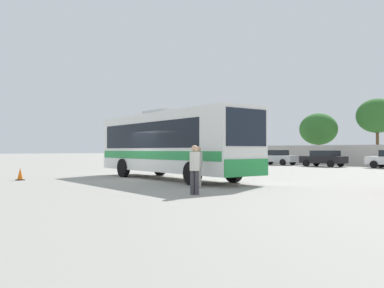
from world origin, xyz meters
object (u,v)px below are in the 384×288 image
Objects in this scene: coach_bus_white_green at (170,142)px; traffic_cone_on_apron at (20,174)px; parked_car_leftmost_grey at (231,157)px; roadside_tree_midright at (377,116)px; parked_car_third_black at (324,158)px; parked_car_second_silver at (276,157)px; roadside_tree_left at (245,124)px; roadside_tree_midleft at (318,129)px; passenger_waiting_on_apron at (195,167)px; attendant_by_bus_door at (198,164)px.

coach_bus_white_green is 7.82m from traffic_cone_on_apron.
roadside_tree_midright is (12.68, 9.60, 4.50)m from parked_car_leftmost_grey.
traffic_cone_on_apron is at bearing -95.46° from parked_car_third_black.
roadside_tree_midright reaches higher than coach_bus_white_green.
parked_car_third_black is (5.56, -0.50, -0.02)m from parked_car_second_silver.
roadside_tree_left is 10.47m from roadside_tree_midleft.
passenger_waiting_on_apron is 0.38× the size of parked_car_leftmost_grey.
roadside_tree_left is at bearing 153.75° from parked_car_third_black.
passenger_waiting_on_apron is 11.03m from traffic_cone_on_apron.
traffic_cone_on_apron is (-4.70, -6.02, -1.66)m from coach_bus_white_green.
roadside_tree_midright is (-7.47, 35.06, 4.29)m from passenger_waiting_on_apron.
attendant_by_bus_door is at bearing 132.23° from passenger_waiting_on_apron.
traffic_cone_on_apron is at bearing -86.10° from roadside_tree_midleft.
roadside_tree_midleft is at bearing -158.92° from roadside_tree_midright.
passenger_waiting_on_apron reaches higher than parked_car_third_black.
attendant_by_bus_door is 26.38m from parked_car_second_silver.
parked_car_third_black is 26.73m from traffic_cone_on_apron.
traffic_cone_on_apron is at bearing -95.26° from roadside_tree_midright.
roadside_tree_midleft is 34.93m from traffic_cone_on_apron.
parked_car_third_black reaches higher than traffic_cone_on_apron.
attendant_by_bus_door is 0.24× the size of roadside_tree_midright.
roadside_tree_midright reaches higher than passenger_waiting_on_apron.
roadside_tree_midleft is (-13.23, 32.84, 2.97)m from passenger_waiting_on_apron.
coach_bus_white_green is 29.57m from roadside_tree_midleft.
roadside_tree_midleft is at bearing 93.90° from traffic_cone_on_apron.
roadside_tree_midleft reaches higher than parked_car_leftmost_grey.
attendant_by_bus_door is at bearing -54.24° from roadside_tree_left.
roadside_tree_midleft reaches higher than parked_car_second_silver.
parked_car_leftmost_grey reaches higher than traffic_cone_on_apron.
parked_car_second_silver is at bearing 110.12° from coach_bus_white_green.
roadside_tree_left is (-17.46, 28.13, 3.03)m from coach_bus_white_green.
roadside_tree_midleft is (0.66, 7.57, 3.13)m from parked_car_second_silver.
roadside_tree_midleft is (-11.52, 30.96, 2.98)m from attendant_by_bus_door.
coach_bus_white_green is at bearing -69.88° from parked_car_second_silver.
parked_car_third_black is at bearing 84.54° from traffic_cone_on_apron.
roadside_tree_left is (-9.74, 7.05, 4.19)m from parked_car_second_silver.
passenger_waiting_on_apron is 32.47m from parked_car_leftmost_grey.
attendant_by_bus_door is 37.73m from roadside_tree_left.
roadside_tree_left reaches higher than parked_car_leftmost_grey.
parked_car_second_silver is 8.21m from roadside_tree_midleft.
traffic_cone_on_apron is (-3.40, -36.89, -4.95)m from roadside_tree_midright.
parked_car_leftmost_grey is 1.11× the size of parked_car_third_black.
parked_car_third_black is 9.95m from roadside_tree_midleft.
attendant_by_bus_door is at bearing 22.03° from traffic_cone_on_apron.
attendant_by_bus_door is at bearing -80.15° from roadside_tree_midright.
passenger_waiting_on_apron is 2.67× the size of traffic_cone_on_apron.
coach_bus_white_green is at bearing -87.58° from roadside_tree_midright.
roadside_tree_midleft is at bearing 85.03° from parked_car_second_silver.
roadside_tree_midright is 11.17× the size of traffic_cone_on_apron.
roadside_tree_midleft is (-7.07, 28.64, 1.97)m from coach_bus_white_green.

